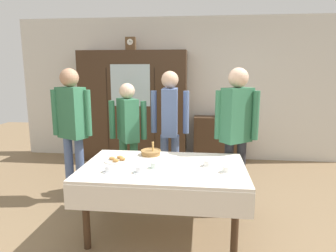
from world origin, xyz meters
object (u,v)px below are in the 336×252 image
object	(u,v)px
tea_cup_back_edge	(109,169)
bread_basket	(151,152)
tea_cup_near_left	(226,170)
pastry_plate	(117,160)
person_by_cabinet	(236,125)
person_beside_shelf	(128,129)
mantel_clock	(131,44)
tea_cup_far_left	(155,166)
book_stack	(219,115)
tea_cup_near_right	(139,170)
wall_cabinet	(134,107)
spoon_near_left	(135,155)
tea_cup_mid_left	(208,164)
bookshelf_low	(218,139)
dining_table	(163,175)
person_behind_table_left	(72,122)
person_near_right_end	(170,121)
spoon_far_left	(232,158)

from	to	relation	value
tea_cup_back_edge	bread_basket	world-z (taller)	bread_basket
tea_cup_near_left	pastry_plate	size ratio (longest dim) A/B	0.46
person_by_cabinet	person_beside_shelf	bearing A→B (deg)	167.53
tea_cup_near_left	person_beside_shelf	world-z (taller)	person_beside_shelf
mantel_clock	tea_cup_far_left	bearing A→B (deg)	-72.26
tea_cup_far_left	person_beside_shelf	bearing A→B (deg)	117.07
book_stack	pastry_plate	xyz separation A→B (m)	(-1.24, -2.51, -0.14)
bread_basket	person_beside_shelf	distance (m)	0.71
mantel_clock	tea_cup_near_right	distance (m)	3.22
wall_cabinet	book_stack	xyz separation A→B (m)	(1.61, 0.05, -0.14)
book_stack	spoon_near_left	size ratio (longest dim) A/B	1.80
wall_cabinet	bread_basket	bearing A→B (deg)	-72.18
tea_cup_near_right	tea_cup_mid_left	size ratio (longest dim) A/B	1.00
wall_cabinet	person_beside_shelf	distance (m)	1.64
wall_cabinet	pastry_plate	xyz separation A→B (m)	(0.37, -2.46, -0.28)
tea_cup_far_left	tea_cup_near_left	size ratio (longest dim) A/B	1.00
tea_cup_near_right	bread_basket	distance (m)	0.63
bread_basket	person_beside_shelf	size ratio (longest dim) A/B	0.15
person_beside_shelf	person_by_cabinet	size ratio (longest dim) A/B	0.89
bookshelf_low	bread_basket	xyz separation A→B (m)	(-0.92, -2.22, 0.34)
dining_table	tea_cup_near_left	xyz separation A→B (m)	(0.64, -0.10, 0.12)
dining_table	spoon_near_left	bearing A→B (deg)	135.44
tea_cup_back_edge	pastry_plate	bearing A→B (deg)	92.63
bookshelf_low	person_behind_table_left	bearing A→B (deg)	-135.10
spoon_near_left	mantel_clock	bearing A→B (deg)	103.83
dining_table	bread_basket	world-z (taller)	bread_basket
person_near_right_end	tea_cup_near_left	bearing A→B (deg)	-59.28
spoon_near_left	person_beside_shelf	world-z (taller)	person_beside_shelf
pastry_plate	spoon_near_left	bearing A→B (deg)	60.02
dining_table	tea_cup_near_right	size ratio (longest dim) A/B	13.07
bookshelf_low	person_near_right_end	size ratio (longest dim) A/B	0.54
book_stack	pastry_plate	bearing A→B (deg)	-116.35
bookshelf_low	book_stack	bearing A→B (deg)	90.00
pastry_plate	spoon_near_left	size ratio (longest dim) A/B	2.35
dining_table	person_near_right_end	bearing A→B (deg)	92.38
dining_table	wall_cabinet	world-z (taller)	wall_cabinet
mantel_clock	pastry_plate	distance (m)	2.87
tea_cup_mid_left	spoon_far_left	distance (m)	0.41
book_stack	bread_basket	size ratio (longest dim) A/B	0.89
mantel_clock	book_stack	size ratio (longest dim) A/B	1.12
tea_cup_far_left	spoon_near_left	distance (m)	0.53
wall_cabinet	tea_cup_near_right	distance (m)	2.89
mantel_clock	pastry_plate	xyz separation A→B (m)	(0.40, -2.46, -1.44)
mantel_clock	person_by_cabinet	world-z (taller)	mantel_clock
tea_cup_near_left	pastry_plate	world-z (taller)	tea_cup_near_left
tea_cup_near_left	tea_cup_far_left	bearing A→B (deg)	176.48
book_stack	person_beside_shelf	world-z (taller)	person_beside_shelf
mantel_clock	tea_cup_mid_left	size ratio (longest dim) A/B	1.85
tea_cup_near_right	person_near_right_end	size ratio (longest dim) A/B	0.08
wall_cabinet	tea_cup_back_edge	xyz separation A→B (m)	(0.39, -2.81, -0.27)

